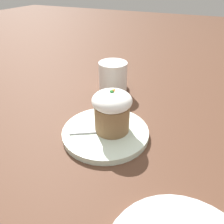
# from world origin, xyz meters

# --- Properties ---
(ground_plane) EXTENTS (4.00, 4.00, 0.00)m
(ground_plane) POSITION_xyz_m (0.00, 0.00, 0.00)
(ground_plane) COLOR #513323
(dessert_plate) EXTENTS (0.21, 0.21, 0.01)m
(dessert_plate) POSITION_xyz_m (0.00, 0.00, 0.01)
(dessert_plate) COLOR silver
(dessert_plate) RESTS_ON ground_plane
(carrot_cake) EXTENTS (0.09, 0.09, 0.11)m
(carrot_cake) POSITION_xyz_m (0.01, -0.01, 0.07)
(carrot_cake) COLOR olive
(carrot_cake) RESTS_ON dessert_plate
(spoon) EXTENTS (0.08, 0.12, 0.01)m
(spoon) POSITION_xyz_m (-0.01, -0.01, 0.02)
(spoon) COLOR silver
(spoon) RESTS_ON dessert_plate
(coffee_cup) EXTENTS (0.13, 0.09, 0.10)m
(coffee_cup) POSITION_xyz_m (0.22, 0.08, 0.05)
(coffee_cup) COLOR white
(coffee_cup) RESTS_ON ground_plane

